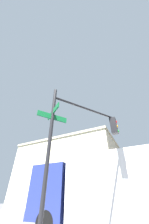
{
  "coord_description": "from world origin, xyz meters",
  "views": [
    {
      "loc": [
        -4.18,
        -10.2,
        1.41
      ],
      "look_at": [
        -5.85,
        -6.91,
        3.93
      ],
      "focal_mm": 20.54,
      "sensor_mm": 36.0,
      "label": 1
    }
  ],
  "objects": [
    {
      "name": "traffic_signal_near",
      "position": [
        -5.83,
        -5.88,
        3.68
      ],
      "size": [
        2.29,
        3.25,
        5.16
      ],
      "color": "black",
      "rests_on": "ground_plane"
    },
    {
      "name": "building_stucco",
      "position": [
        -17.31,
        20.68,
        5.53
      ],
      "size": [
        18.92,
        25.66,
        11.04
      ],
      "color": "beige",
      "rests_on": "ground_plane"
    },
    {
      "name": "box_truck_second",
      "position": [
        -6.01,
        -2.65,
        1.9
      ],
      "size": [
        8.31,
        2.58,
        3.44
      ],
      "color": "navy",
      "rests_on": "ground_plane"
    }
  ]
}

